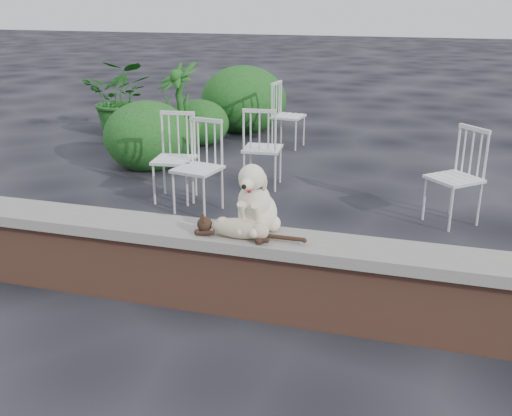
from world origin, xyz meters
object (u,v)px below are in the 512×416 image
(dog, at_px, (258,196))
(chair_d, at_px, (454,177))
(chair_a, at_px, (174,158))
(potted_plant_a, at_px, (121,98))
(chair_e, at_px, (288,115))
(chair_c, at_px, (263,147))
(cat, at_px, (240,227))
(chair_b, at_px, (197,167))
(potted_plant_b, at_px, (179,108))

(dog, distance_m, chair_d, 2.55)
(chair_a, xyz_separation_m, chair_d, (2.87, 0.13, 0.00))
(chair_d, bearing_deg, potted_plant_a, -160.84)
(chair_e, bearing_deg, chair_c, -168.51)
(cat, bearing_deg, chair_b, 124.01)
(chair_b, relative_size, chair_c, 1.00)
(dog, relative_size, chair_e, 0.55)
(dog, distance_m, cat, 0.25)
(cat, distance_m, chair_c, 2.99)
(chair_d, bearing_deg, dog, -75.52)
(chair_c, distance_m, chair_d, 2.18)
(dog, xyz_separation_m, chair_a, (-1.53, 2.01, -0.37))
(potted_plant_a, relative_size, potted_plant_b, 0.95)
(potted_plant_a, bearing_deg, chair_b, -50.10)
(dog, xyz_separation_m, potted_plant_b, (-2.35, 4.03, -0.21))
(potted_plant_b, bearing_deg, chair_e, 25.35)
(chair_a, bearing_deg, chair_c, 36.63)
(dog, bearing_deg, chair_b, 127.95)
(potted_plant_a, bearing_deg, chair_d, -27.37)
(chair_e, xyz_separation_m, chair_d, (2.27, -2.57, 0.00))
(dog, height_order, chair_b, dog)
(chair_a, distance_m, chair_e, 2.76)
(chair_a, relative_size, potted_plant_a, 0.79)
(chair_b, relative_size, chair_e, 1.00)
(chair_a, height_order, potted_plant_b, potted_plant_b)
(chair_c, xyz_separation_m, chair_a, (-0.77, -0.75, 0.00))
(dog, bearing_deg, chair_d, 62.41)
(cat, bearing_deg, chair_d, 62.66)
(cat, relative_size, potted_plant_b, 0.72)
(chair_b, height_order, chair_c, same)
(chair_a, relative_size, chair_e, 1.00)
(chair_e, bearing_deg, chair_a, 173.95)
(chair_a, distance_m, chair_d, 2.87)
(dog, xyz_separation_m, chair_d, (1.34, 2.14, -0.37))
(chair_a, relative_size, potted_plant_b, 0.75)
(chair_d, relative_size, potted_plant_a, 0.79)
(chair_c, bearing_deg, potted_plant_b, -44.01)
(chair_c, relative_size, potted_plant_a, 0.79)
(chair_a, bearing_deg, potted_plant_b, 104.71)
(potted_plant_a, bearing_deg, chair_c, -34.22)
(cat, height_order, chair_e, chair_e)
(potted_plant_b, bearing_deg, dog, -59.75)
(chair_b, bearing_deg, chair_a, 154.78)
(potted_plant_a, distance_m, potted_plant_b, 1.46)
(cat, bearing_deg, chair_a, 128.30)
(chair_b, height_order, potted_plant_a, potted_plant_a)
(chair_d, bearing_deg, chair_a, -130.89)
(chair_c, relative_size, chair_e, 1.00)
(cat, bearing_deg, chair_e, 104.35)
(chair_d, bearing_deg, chair_c, -149.87)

